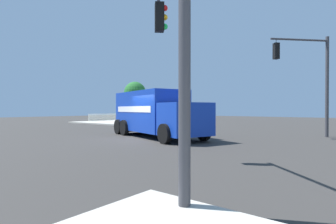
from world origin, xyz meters
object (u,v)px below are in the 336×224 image
(pedestrian_near_corner, at_px, (129,115))
(traffic_light_primary, at_px, (171,12))
(shade_tree_near, at_px, (135,93))
(traffic_light_secondary, at_px, (310,71))
(delivery_truck, at_px, (155,113))
(pedestrian_crossing, at_px, (134,114))

(pedestrian_near_corner, bearing_deg, traffic_light_primary, 48.92)
(traffic_light_primary, distance_m, shade_tree_near, 30.27)
(traffic_light_secondary, xyz_separation_m, shade_tree_near, (-7.36, -22.51, -0.09))
(delivery_truck, relative_size, shade_tree_near, 1.53)
(delivery_truck, relative_size, traffic_light_primary, 1.43)
(delivery_truck, distance_m, shade_tree_near, 19.98)
(traffic_light_primary, height_order, traffic_light_secondary, traffic_light_secondary)
(delivery_truck, distance_m, pedestrian_crossing, 17.06)
(pedestrian_near_corner, xyz_separation_m, pedestrian_crossing, (-1.84, -1.00, 0.07))
(delivery_truck, height_order, pedestrian_crossing, delivery_truck)
(traffic_light_primary, xyz_separation_m, shade_tree_near, (-20.63, -22.15, 0.02))
(traffic_light_primary, distance_m, traffic_light_secondary, 13.28)
(pedestrian_near_corner, relative_size, shade_tree_near, 0.31)
(traffic_light_primary, xyz_separation_m, pedestrian_near_corner, (-16.77, -19.24, -2.83))
(delivery_truck, relative_size, pedestrian_near_corner, 4.92)
(pedestrian_crossing, bearing_deg, shade_tree_near, -136.70)
(pedestrian_near_corner, bearing_deg, pedestrian_crossing, -151.31)
(traffic_light_primary, height_order, shade_tree_near, traffic_light_primary)
(traffic_light_secondary, distance_m, pedestrian_crossing, 21.47)
(delivery_truck, height_order, traffic_light_secondary, traffic_light_secondary)
(delivery_truck, distance_m, traffic_light_primary, 10.76)
(pedestrian_near_corner, height_order, shade_tree_near, shade_tree_near)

